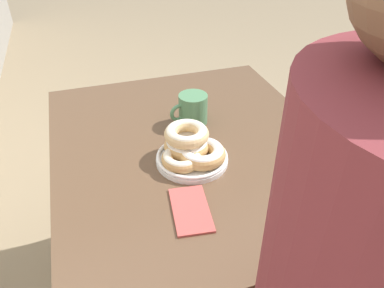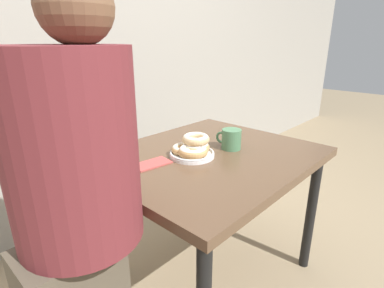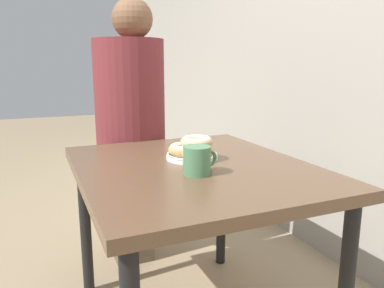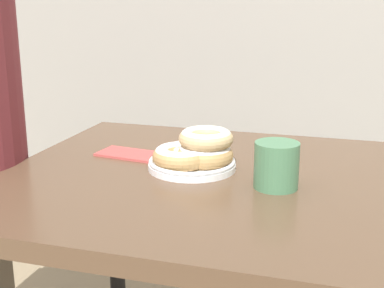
{
  "view_description": "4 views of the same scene",
  "coord_description": "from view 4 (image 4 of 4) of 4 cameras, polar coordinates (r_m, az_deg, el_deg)",
  "views": [
    {
      "loc": [
        -0.88,
        0.45,
        1.35
      ],
      "look_at": [
        -0.08,
        0.19,
        0.76
      ],
      "focal_mm": 35.0,
      "sensor_mm": 36.0,
      "label": 1
    },
    {
      "loc": [
        -1.0,
        -0.67,
        1.21
      ],
      "look_at": [
        -0.08,
        0.19,
        0.76
      ],
      "focal_mm": 28.0,
      "sensor_mm": 36.0,
      "label": 2
    },
    {
      "loc": [
        1.24,
        -0.37,
        1.07
      ],
      "look_at": [
        -0.08,
        0.19,
        0.76
      ],
      "focal_mm": 35.0,
      "sensor_mm": 36.0,
      "label": 3
    },
    {
      "loc": [
        0.26,
        -0.94,
        1.09
      ],
      "look_at": [
        -0.08,
        0.19,
        0.76
      ],
      "focal_mm": 50.0,
      "sensor_mm": 36.0,
      "label": 4
    }
  ],
  "objects": [
    {
      "name": "dining_table",
      "position": [
        1.22,
        3.17,
        -6.96
      ],
      "size": [
        0.99,
        0.83,
        0.7
      ],
      "color": "brown",
      "rests_on": "ground_plane"
    },
    {
      "name": "donut_plate",
      "position": [
        1.23,
        0.3,
        -0.92
      ],
      "size": [
        0.21,
        0.2,
        0.09
      ],
      "color": "white",
      "rests_on": "dining_table"
    },
    {
      "name": "coffee_mug",
      "position": [
        1.12,
        8.99,
        -2.16
      ],
      "size": [
        0.09,
        0.13,
        0.1
      ],
      "color": "#4C7F56",
      "rests_on": "dining_table"
    },
    {
      "name": "napkin",
      "position": [
        1.36,
        -6.67,
        -1.07
      ],
      "size": [
        0.17,
        0.11,
        0.01
      ],
      "color": "#BC4C47",
      "rests_on": "dining_table"
    }
  ]
}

